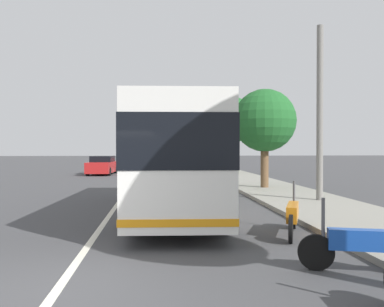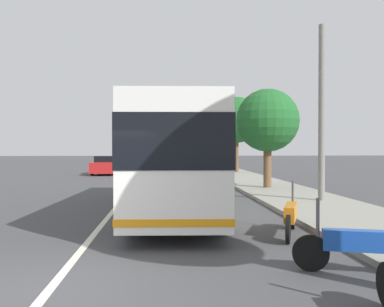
{
  "view_description": "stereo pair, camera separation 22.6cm",
  "coord_description": "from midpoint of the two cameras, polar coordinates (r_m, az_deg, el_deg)",
  "views": [
    {
      "loc": [
        -6.17,
        -1.48,
        2.11
      ],
      "look_at": [
        6.69,
        -2.61,
        1.95
      ],
      "focal_mm": 37.95,
      "sensor_mm": 36.0,
      "label": 1
    },
    {
      "loc": [
        -6.19,
        -1.71,
        2.11
      ],
      "look_at": [
        6.69,
        -2.61,
        1.95
      ],
      "focal_mm": 37.95,
      "sensor_mm": 36.0,
      "label": 2
    }
  ],
  "objects": [
    {
      "name": "roadside_tree_mid_block",
      "position": [
        20.89,
        10.88,
        4.53
      ],
      "size": [
        3.18,
        3.18,
        5.12
      ],
      "color": "brown",
      "rests_on": "ground"
    },
    {
      "name": "car_ahead_same_lane",
      "position": [
        33.66,
        -11.69,
        -1.67
      ],
      "size": [
        4.7,
        2.08,
        1.5
      ],
      "rotation": [
        0.0,
        0.0,
        3.08
      ],
      "color": "red",
      "rests_on": "ground"
    },
    {
      "name": "lane_divider_line",
      "position": [
        16.39,
        -9.61,
        -6.67
      ],
      "size": [
        110.0,
        0.16,
        0.01
      ],
      "primitive_type": "cube",
      "color": "silver",
      "rests_on": "ground"
    },
    {
      "name": "ground_plane",
      "position": [
        6.72,
        -18.38,
        -17.62
      ],
      "size": [
        220.0,
        220.0,
        0.0
      ],
      "primitive_type": "plane",
      "color": "#424244"
    },
    {
      "name": "utility_pole",
      "position": [
        16.25,
        18.15,
        5.24
      ],
      "size": [
        0.25,
        0.25,
        6.8
      ],
      "primitive_type": "cylinder",
      "color": "slate",
      "rests_on": "ground"
    },
    {
      "name": "motorcycle_angled",
      "position": [
        10.23,
        14.35,
        -8.45
      ],
      "size": [
        2.22,
        0.94,
        1.27
      ],
      "rotation": [
        0.0,
        0.0,
        -0.38
      ],
      "color": "black",
      "rests_on": "ground"
    },
    {
      "name": "motorcycle_nearest_curb",
      "position": [
        7.56,
        23.07,
        -11.87
      ],
      "size": [
        0.66,
        2.1,
        1.26
      ],
      "rotation": [
        0.0,
        0.0,
        1.3
      ],
      "color": "black",
      "rests_on": "ground"
    },
    {
      "name": "coach_bus",
      "position": [
        13.46,
        -1.54,
        -0.15
      ],
      "size": [
        10.73,
        3.0,
        3.37
      ],
      "rotation": [
        0.0,
        0.0,
        -0.05
      ],
      "color": "silver",
      "rests_on": "ground"
    },
    {
      "name": "roadside_tree_far_block",
      "position": [
        34.09,
        6.49,
        4.69
      ],
      "size": [
        3.84,
        3.84,
        6.41
      ],
      "color": "brown",
      "rests_on": "ground"
    },
    {
      "name": "car_far_distant",
      "position": [
        38.21,
        -2.38,
        -1.42
      ],
      "size": [
        4.49,
        1.9,
        1.42
      ],
      "rotation": [
        0.0,
        0.0,
        0.01
      ],
      "color": "silver",
      "rests_on": "ground"
    },
    {
      "name": "car_side_street",
      "position": [
        45.71,
        -2.7,
        -1.04
      ],
      "size": [
        4.65,
        2.03,
        1.47
      ],
      "rotation": [
        0.0,
        0.0,
        -0.06
      ],
      "color": "gray",
      "rests_on": "ground"
    },
    {
      "name": "car_behind_bus",
      "position": [
        54.48,
        -3.35,
        -0.76
      ],
      "size": [
        3.95,
        1.92,
        1.47
      ],
      "rotation": [
        0.0,
        0.0,
        -0.01
      ],
      "color": "red",
      "rests_on": "ground"
    },
    {
      "name": "sidewalk_curb",
      "position": [
        17.26,
        15.19,
        -6.1
      ],
      "size": [
        110.0,
        3.6,
        0.14
      ],
      "primitive_type": "cube",
      "color": "gray",
      "rests_on": "ground"
    }
  ]
}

